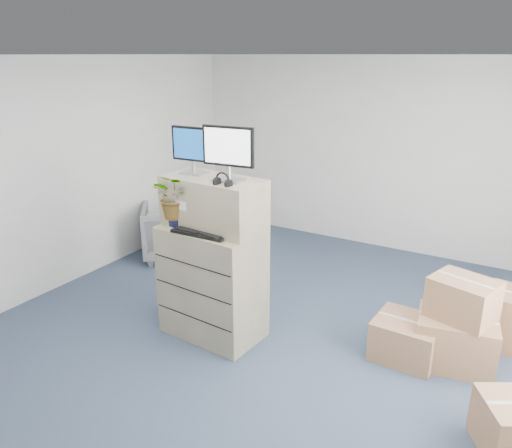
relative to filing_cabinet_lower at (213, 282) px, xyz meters
The scene contains 16 objects.
ground 0.89m from the filing_cabinet_lower, 10.49° to the right, with size 7.00×7.00×0.00m, color #2A364D.
wall_back 3.55m from the filing_cabinet_lower, 78.93° to the left, with size 6.00×0.02×2.80m, color beige.
filing_cabinet_lower is the anchor object (origin of this frame).
filing_cabinet_upper 0.84m from the filing_cabinet_lower, 85.70° to the left, with size 1.00×0.50×0.50m, color gray.
monitor_left 1.38m from the filing_cabinet_lower, 158.98° to the left, with size 0.47×0.19×0.47m.
monitor_right 1.39m from the filing_cabinet_lower, ahead, with size 0.52×0.22×0.51m.
headphones 1.17m from the filing_cabinet_lower, 28.60° to the right, with size 0.16×0.16×0.02m, color black.
keyboard 0.62m from the filing_cabinet_lower, 84.82° to the right, with size 0.58×0.24×0.03m, color black.
mouse 0.68m from the filing_cabinet_lower, 19.18° to the right, with size 0.12×0.07×0.04m, color silver.
water_bottle 0.74m from the filing_cabinet_lower, 13.41° to the left, with size 0.08×0.08×0.29m, color #9A9CA2.
phone_dock 0.64m from the filing_cabinet_lower, 80.43° to the left, with size 0.07×0.06×0.15m.
external_drive 0.74m from the filing_cabinet_lower, 16.38° to the left, with size 0.23×0.18×0.07m, color black.
tissue_box 0.78m from the filing_cabinet_lower, 13.17° to the left, with size 0.25×0.12×0.09m, color #3E82D2.
potted_plant 0.90m from the filing_cabinet_lower, 159.92° to the right, with size 0.42×0.46×0.44m.
office_chair 2.27m from the filing_cabinet_lower, 140.11° to the left, with size 0.83×0.77×0.85m, color slate.
cardboard_boxes 2.60m from the filing_cabinet_lower, 16.41° to the left, with size 1.73×2.22×0.87m.
Camera 1 is at (2.09, -3.65, 2.81)m, focal length 35.00 mm.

